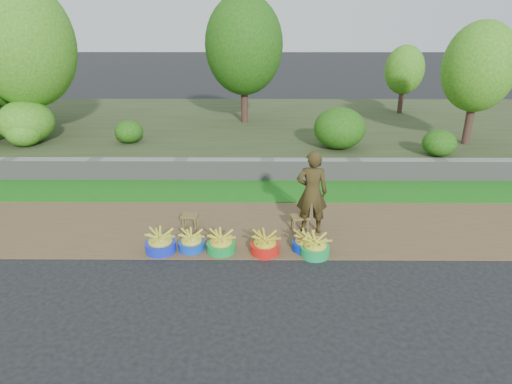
{
  "coord_description": "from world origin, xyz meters",
  "views": [
    {
      "loc": [
        -0.22,
        -6.42,
        3.78
      ],
      "look_at": [
        -0.27,
        1.3,
        0.75
      ],
      "focal_mm": 30.0,
      "sensor_mm": 36.0,
      "label": 1
    }
  ],
  "objects_px": {
    "basin_b": "(191,242)",
    "vendor_woman": "(312,192)",
    "basin_a": "(160,243)",
    "basin_e": "(305,243)",
    "stool_left": "(190,217)",
    "stool_right": "(300,219)",
    "basin_d": "(265,245)",
    "basin_c": "(221,244)",
    "basin_f": "(315,247)"
  },
  "relations": [
    {
      "from": "stool_right",
      "to": "basin_a",
      "type": "bearing_deg",
      "value": -161.65
    },
    {
      "from": "basin_a",
      "to": "basin_d",
      "type": "bearing_deg",
      "value": -0.96
    },
    {
      "from": "vendor_woman",
      "to": "basin_f",
      "type": "bearing_deg",
      "value": 93.09
    },
    {
      "from": "basin_a",
      "to": "stool_right",
      "type": "xyz_separation_m",
      "value": [
        2.54,
        0.84,
        0.09
      ]
    },
    {
      "from": "basin_b",
      "to": "basin_e",
      "type": "bearing_deg",
      "value": 0.15
    },
    {
      "from": "basin_d",
      "to": "basin_b",
      "type": "bearing_deg",
      "value": 175.4
    },
    {
      "from": "stool_right",
      "to": "vendor_woman",
      "type": "height_order",
      "value": "vendor_woman"
    },
    {
      "from": "basin_d",
      "to": "stool_right",
      "type": "height_order",
      "value": "basin_d"
    },
    {
      "from": "basin_a",
      "to": "basin_c",
      "type": "xyz_separation_m",
      "value": [
        1.07,
        0.0,
        -0.01
      ]
    },
    {
      "from": "basin_a",
      "to": "basin_d",
      "type": "distance_m",
      "value": 1.85
    },
    {
      "from": "vendor_woman",
      "to": "stool_right",
      "type": "bearing_deg",
      "value": -6.56
    },
    {
      "from": "basin_d",
      "to": "vendor_woman",
      "type": "distance_m",
      "value": 1.39
    },
    {
      "from": "basin_b",
      "to": "basin_f",
      "type": "xyz_separation_m",
      "value": [
        2.18,
        -0.18,
        0.01
      ]
    },
    {
      "from": "basin_c",
      "to": "basin_d",
      "type": "bearing_deg",
      "value": -2.4
    },
    {
      "from": "basin_a",
      "to": "stool_right",
      "type": "relative_size",
      "value": 1.36
    },
    {
      "from": "basin_c",
      "to": "stool_right",
      "type": "xyz_separation_m",
      "value": [
        1.46,
        0.84,
        0.09
      ]
    },
    {
      "from": "basin_c",
      "to": "basin_b",
      "type": "bearing_deg",
      "value": 172.23
    },
    {
      "from": "stool_left",
      "to": "basin_c",
      "type": "bearing_deg",
      "value": -53.72
    },
    {
      "from": "basin_e",
      "to": "stool_right",
      "type": "distance_m",
      "value": 0.77
    },
    {
      "from": "vendor_woman",
      "to": "basin_d",
      "type": "bearing_deg",
      "value": 47.4
    },
    {
      "from": "basin_b",
      "to": "stool_left",
      "type": "height_order",
      "value": "basin_b"
    },
    {
      "from": "basin_a",
      "to": "vendor_woman",
      "type": "bearing_deg",
      "value": 16.35
    },
    {
      "from": "basin_a",
      "to": "basin_d",
      "type": "relative_size",
      "value": 1.05
    },
    {
      "from": "basin_e",
      "to": "vendor_woman",
      "type": "bearing_deg",
      "value": 76.52
    },
    {
      "from": "basin_f",
      "to": "vendor_woman",
      "type": "height_order",
      "value": "vendor_woman"
    },
    {
      "from": "basin_b",
      "to": "basin_a",
      "type": "bearing_deg",
      "value": -172.07
    },
    {
      "from": "basin_c",
      "to": "basin_a",
      "type": "bearing_deg",
      "value": -179.92
    },
    {
      "from": "basin_f",
      "to": "stool_left",
      "type": "xyz_separation_m",
      "value": [
        -2.34,
        1.05,
        0.07
      ]
    },
    {
      "from": "basin_c",
      "to": "vendor_woman",
      "type": "height_order",
      "value": "vendor_woman"
    },
    {
      "from": "basin_a",
      "to": "vendor_woman",
      "type": "distance_m",
      "value": 2.93
    },
    {
      "from": "basin_d",
      "to": "stool_right",
      "type": "relative_size",
      "value": 1.3
    },
    {
      "from": "stool_right",
      "to": "vendor_woman",
      "type": "bearing_deg",
      "value": -10.83
    },
    {
      "from": "basin_b",
      "to": "stool_right",
      "type": "height_order",
      "value": "basin_b"
    },
    {
      "from": "basin_e",
      "to": "stool_right",
      "type": "xyz_separation_m",
      "value": [
        -0.03,
        0.76,
        0.11
      ]
    },
    {
      "from": "basin_c",
      "to": "stool_left",
      "type": "bearing_deg",
      "value": 126.28
    },
    {
      "from": "basin_b",
      "to": "vendor_woman",
      "type": "height_order",
      "value": "vendor_woman"
    },
    {
      "from": "basin_f",
      "to": "stool_right",
      "type": "xyz_separation_m",
      "value": [
        -0.18,
        0.95,
        0.09
      ]
    },
    {
      "from": "stool_right",
      "to": "vendor_woman",
      "type": "relative_size",
      "value": 0.24
    },
    {
      "from": "basin_e",
      "to": "vendor_woman",
      "type": "height_order",
      "value": "vendor_woman"
    },
    {
      "from": "basin_d",
      "to": "stool_right",
      "type": "distance_m",
      "value": 1.12
    },
    {
      "from": "basin_d",
      "to": "basin_e",
      "type": "relative_size",
      "value": 1.12
    },
    {
      "from": "vendor_woman",
      "to": "basin_a",
      "type": "bearing_deg",
      "value": 20.63
    },
    {
      "from": "stool_right",
      "to": "basin_f",
      "type": "bearing_deg",
      "value": -79.14
    },
    {
      "from": "basin_e",
      "to": "stool_left",
      "type": "distance_m",
      "value": 2.35
    },
    {
      "from": "basin_e",
      "to": "vendor_woman",
      "type": "xyz_separation_m",
      "value": [
        0.17,
        0.72,
        0.68
      ]
    },
    {
      "from": "basin_c",
      "to": "stool_left",
      "type": "height_order",
      "value": "basin_c"
    },
    {
      "from": "stool_right",
      "to": "vendor_woman",
      "type": "distance_m",
      "value": 0.6
    },
    {
      "from": "stool_right",
      "to": "basin_c",
      "type": "bearing_deg",
      "value": -150.15
    },
    {
      "from": "basin_d",
      "to": "basin_e",
      "type": "xyz_separation_m",
      "value": [
        0.72,
        0.11,
        -0.02
      ]
    },
    {
      "from": "basin_e",
      "to": "basin_a",
      "type": "bearing_deg",
      "value": -178.21
    }
  ]
}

